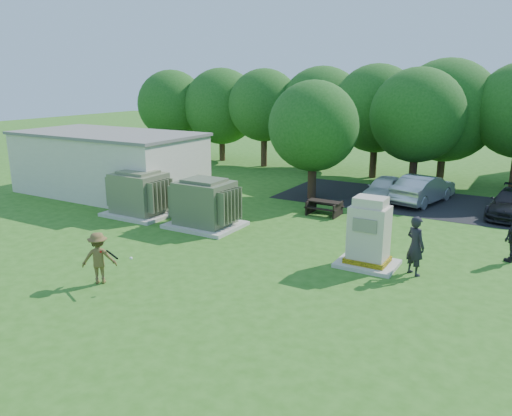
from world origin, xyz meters
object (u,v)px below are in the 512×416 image
Objects in this scene: car_silver_a at (423,189)px; transformer_right at (205,204)px; batter at (99,258)px; picnic_table at (324,206)px; transformer_left at (139,194)px; person_by_generator at (415,246)px; generator_cabinet at (369,236)px; car_dark at (512,203)px; car_white at (384,188)px.

transformer_right is at bearing 65.03° from car_silver_a.
picnic_table is at bearing -142.77° from batter.
transformer_left is 12.70m from person_by_generator.
generator_cabinet is at bearing -7.29° from transformer_right.
picnic_table is at bearing 125.66° from generator_cabinet.
car_silver_a is 4.12m from car_dark.
batter reaches higher than picnic_table.
car_white is at bearing 43.66° from transformer_left.
batter is (-2.90, -10.86, 0.40)m from picnic_table.
car_silver_a is at bearing -149.99° from batter.
transformer_right is at bearing -137.54° from car_dark.
picnic_table is 7.51m from person_by_generator.
transformer_right is 11.42m from car_silver_a.
car_silver_a is (6.32, 15.51, -0.09)m from batter.
generator_cabinet is 6.52m from picnic_table.
transformer_right is at bearing 0.00° from transformer_left.
transformer_right is at bearing -118.96° from car_white.
car_white is at bearing 69.43° from picnic_table.
picnic_table is (3.64, 4.32, -0.56)m from transformer_right.
transformer_right is at bearing 172.71° from generator_cabinet.
batter is 18.22m from car_dark.
picnic_table is at bearing 30.46° from transformer_left.
car_dark is at bearing 28.69° from picnic_table.
car_silver_a is (1.85, 0.46, 0.10)m from car_white.
car_white is (1.57, 4.19, 0.21)m from picnic_table.
car_silver_a is at bearing 53.66° from picnic_table.
car_white is 5.93m from car_dark.
picnic_table is 5.78m from car_silver_a.
person_by_generator is 0.44× the size of car_silver_a.
batter is 0.39× the size of car_dark.
transformer_left is at bearing -145.05° from car_dark.
generator_cabinet reaches higher than transformer_left.
batter is at bearing -140.06° from generator_cabinet.
transformer_left is 17.07m from car_dark.
transformer_left is 0.72× the size of car_dark.
generator_cabinet is at bearing -4.88° from transformer_left.
batter is at bearing -55.81° from transformer_left.
picnic_table is 4.48m from car_white.
generator_cabinet is 1.54m from person_by_generator.
picnic_table is (7.34, 4.32, -0.56)m from transformer_left.
generator_cabinet is 1.22× the size of person_by_generator.
car_white reaches higher than car_dark.
picnic_table is at bearing 66.92° from car_silver_a.
transformer_right is (3.70, 0.00, 0.00)m from transformer_left.
transformer_right is 0.81× the size of car_white.
car_white is (4.47, 15.05, -0.18)m from batter.
car_silver_a is (-1.90, 9.93, -0.25)m from person_by_generator.
car_dark is (3.72, 9.37, -0.43)m from generator_cabinet.
batter is 0.83× the size of person_by_generator.
picnic_table is at bearing 49.85° from transformer_right.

